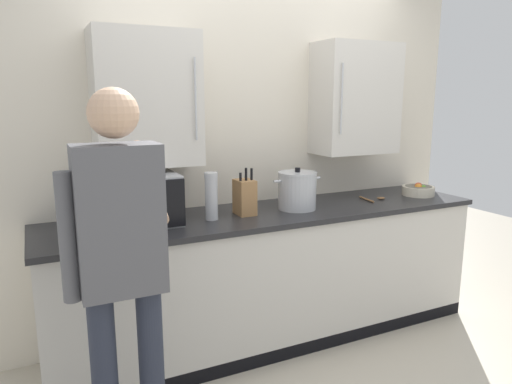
# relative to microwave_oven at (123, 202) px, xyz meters

# --- Properties ---
(ground_plane) EXTENTS (9.12, 9.12, 0.00)m
(ground_plane) POSITION_rel_microwave_oven_xyz_m (0.97, -0.66, -1.06)
(ground_plane) COLOR #B7AD99
(back_wall_tiled) EXTENTS (3.47, 0.44, 2.56)m
(back_wall_tiled) POSITION_rel_microwave_oven_xyz_m (0.97, 0.29, 0.32)
(back_wall_tiled) COLOR beige
(back_wall_tiled) RESTS_ON ground_plane
(counter_unit) EXTENTS (2.98, 0.68, 0.91)m
(counter_unit) POSITION_rel_microwave_oven_xyz_m (0.97, -0.03, -0.60)
(counter_unit) COLOR beige
(counter_unit) RESTS_ON ground_plane
(microwave_oven) EXTENTS (0.63, 0.78, 0.30)m
(microwave_oven) POSITION_rel_microwave_oven_xyz_m (0.00, 0.00, 0.00)
(microwave_oven) COLOR #B7BABF
(microwave_oven) RESTS_ON counter_unit
(wooden_spoon) EXTENTS (0.17, 0.18, 0.02)m
(wooden_spoon) POSITION_rel_microwave_oven_xyz_m (1.80, -0.06, -0.14)
(wooden_spoon) COLOR brown
(wooden_spoon) RESTS_ON counter_unit
(stock_pot) EXTENTS (0.36, 0.26, 0.28)m
(stock_pot) POSITION_rel_microwave_oven_xyz_m (1.14, -0.05, -0.02)
(stock_pot) COLOR #B7BABF
(stock_pot) RESTS_ON counter_unit
(thermos_flask) EXTENTS (0.08, 0.08, 0.30)m
(thermos_flask) POSITION_rel_microwave_oven_xyz_m (0.52, -0.07, -0.00)
(thermos_flask) COLOR #B7BABF
(thermos_flask) RESTS_ON counter_unit
(knife_block) EXTENTS (0.11, 0.15, 0.31)m
(knife_block) POSITION_rel_microwave_oven_xyz_m (0.76, -0.04, -0.04)
(knife_block) COLOR #A37547
(knife_block) RESTS_ON counter_unit
(fruit_bowl) EXTENTS (0.24, 0.24, 0.10)m
(fruit_bowl) POSITION_rel_microwave_oven_xyz_m (2.21, -0.07, -0.11)
(fruit_bowl) COLOR beige
(fruit_bowl) RESTS_ON counter_unit
(person_figure) EXTENTS (0.45, 0.61, 1.69)m
(person_figure) POSITION_rel_microwave_oven_xyz_m (-0.15, -0.80, -0.05)
(person_figure) COLOR #282D3D
(person_figure) RESTS_ON ground_plane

